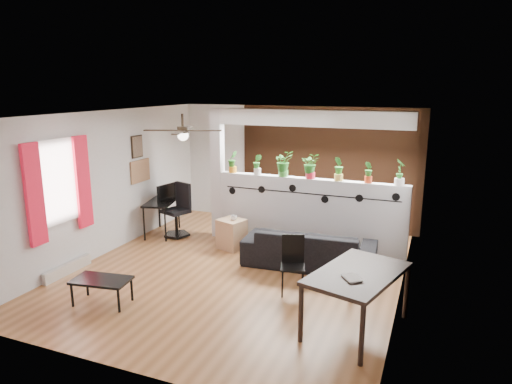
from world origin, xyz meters
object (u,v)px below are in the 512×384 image
(potted_plant_1, at_px, (257,164))
(coffee_table, at_px, (101,282))
(potted_plant_2, at_px, (283,163))
(potted_plant_6, at_px, (400,171))
(office_chair, at_px, (179,214))
(dining_table, at_px, (358,278))
(cup, at_px, (234,218))
(sofa, at_px, (309,248))
(computer_desk, at_px, (161,204))
(potted_plant_0, at_px, (233,161))
(ceiling_fan, at_px, (183,132))
(folding_chair, at_px, (293,259))
(cube_shelf, at_px, (232,234))
(potted_plant_5, at_px, (369,171))
(potted_plant_3, at_px, (311,165))
(potted_plant_4, at_px, (339,168))

(potted_plant_1, xyz_separation_m, coffee_table, (-1.04, -3.33, -1.23))
(potted_plant_2, distance_m, potted_plant_6, 2.11)
(office_chair, height_order, dining_table, office_chair)
(potted_plant_2, xyz_separation_m, cup, (-0.77, -0.59, -1.00))
(cup, bearing_deg, coffee_table, -106.26)
(dining_table, relative_size, coffee_table, 1.88)
(sofa, height_order, computer_desk, computer_desk)
(potted_plant_0, height_order, potted_plant_2, potted_plant_2)
(potted_plant_0, xyz_separation_m, computer_desk, (-1.47, -0.34, -0.93))
(ceiling_fan, distance_m, folding_chair, 2.61)
(potted_plant_6, bearing_deg, coffee_table, -137.83)
(potted_plant_0, bearing_deg, cube_shelf, -68.22)
(dining_table, xyz_separation_m, folding_chair, (-1.07, 0.76, -0.18))
(potted_plant_0, relative_size, office_chair, 0.40)
(computer_desk, bearing_deg, coffee_table, -72.27)
(potted_plant_0, distance_m, folding_chair, 2.89)
(sofa, height_order, cup, cup)
(potted_plant_0, distance_m, potted_plant_5, 2.63)
(potted_plant_1, relative_size, cube_shelf, 0.70)
(potted_plant_1, relative_size, office_chair, 0.37)
(potted_plant_3, height_order, computer_desk, potted_plant_3)
(potted_plant_5, height_order, cube_shelf, potted_plant_5)
(cup, bearing_deg, potted_plant_2, 37.40)
(potted_plant_2, distance_m, potted_plant_3, 0.53)
(potted_plant_5, distance_m, computer_desk, 4.22)
(potted_plant_0, distance_m, computer_desk, 1.77)
(cup, xyz_separation_m, dining_table, (2.66, -2.10, 0.09))
(potted_plant_0, bearing_deg, potted_plant_4, 0.00)
(computer_desk, xyz_separation_m, dining_table, (4.41, -2.35, 0.05))
(coffee_table, bearing_deg, potted_plant_6, 42.17)
(sofa, bearing_deg, potted_plant_4, -111.97)
(potted_plant_0, height_order, folding_chair, potted_plant_0)
(sofa, relative_size, cube_shelf, 3.75)
(potted_plant_1, distance_m, potted_plant_6, 2.63)
(potted_plant_5, bearing_deg, coffee_table, -133.41)
(potted_plant_5, relative_size, cube_shelf, 0.68)
(potted_plant_5, relative_size, sofa, 0.18)
(cup, height_order, office_chair, office_chair)
(ceiling_fan, xyz_separation_m, potted_plant_3, (1.60, 1.80, -0.72))
(potted_plant_4, bearing_deg, potted_plant_1, 180.00)
(potted_plant_0, height_order, potted_plant_3, potted_plant_3)
(potted_plant_5, distance_m, potted_plant_6, 0.53)
(potted_plant_2, bearing_deg, cup, -142.60)
(potted_plant_4, height_order, potted_plant_5, potted_plant_4)
(potted_plant_3, bearing_deg, cup, -155.60)
(potted_plant_5, relative_size, folding_chair, 0.44)
(potted_plant_4, distance_m, potted_plant_6, 1.05)
(potted_plant_3, xyz_separation_m, cup, (-1.30, -0.59, -0.99))
(ceiling_fan, relative_size, dining_table, 0.74)
(potted_plant_0, relative_size, potted_plant_6, 0.94)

